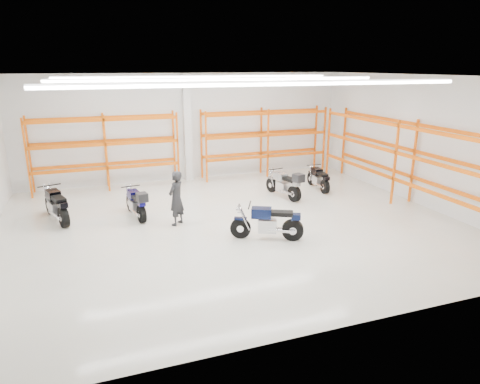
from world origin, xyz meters
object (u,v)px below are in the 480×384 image
object	(u,v)px
structural_column	(188,128)
motorcycle_back_b	(137,204)
motorcycle_back_c	(286,185)
motorcycle_back_d	(319,179)
standing_man	(176,198)
motorcycle_back_a	(57,206)
motorcycle_main	(270,223)

from	to	relation	value
structural_column	motorcycle_back_b	bearing A→B (deg)	-122.45
motorcycle_back_b	motorcycle_back_c	size ratio (longest dim) A/B	0.94
motorcycle_back_d	motorcycle_back_b	bearing A→B (deg)	-172.55
standing_man	structural_column	world-z (taller)	structural_column
motorcycle_back_a	structural_column	xyz separation A→B (m)	(5.15, 3.76, 1.75)
standing_man	structural_column	bearing A→B (deg)	-151.67
motorcycle_back_b	standing_man	world-z (taller)	standing_man
motorcycle_back_d	motorcycle_main	bearing A→B (deg)	-133.66
motorcycle_main	motorcycle_back_b	world-z (taller)	motorcycle_main
motorcycle_back_a	motorcycle_back_c	size ratio (longest dim) A/B	1.01
motorcycle_back_a	motorcycle_back_b	xyz separation A→B (m)	(2.43, -0.51, -0.01)
motorcycle_back_d	structural_column	world-z (taller)	structural_column
motorcycle_back_a	motorcycle_back_d	size ratio (longest dim) A/B	1.13
motorcycle_back_d	motorcycle_back_c	bearing A→B (deg)	-161.60
motorcycle_main	standing_man	bearing A→B (deg)	137.50
structural_column	motorcycle_back_d	bearing A→B (deg)	-36.37
motorcycle_back_a	standing_man	size ratio (longest dim) A/B	1.23
motorcycle_back_a	motorcycle_main	bearing A→B (deg)	-31.99
standing_man	motorcycle_back_a	bearing A→B (deg)	-68.48
motorcycle_main	motorcycle_back_d	xyz separation A→B (m)	(3.87, 4.06, -0.05)
motorcycle_back_a	motorcycle_back_c	bearing A→B (deg)	-1.03
motorcycle_main	structural_column	bearing A→B (deg)	95.03
motorcycle_back_d	standing_man	bearing A→B (deg)	-162.06
motorcycle_back_a	motorcycle_back_c	world-z (taller)	motorcycle_back_c
motorcycle_back_c	motorcycle_main	bearing A→B (deg)	-121.56
motorcycle_main	standing_man	distance (m)	3.09
motorcycle_back_c	structural_column	size ratio (longest dim) A/B	0.47
motorcycle_back_c	standing_man	bearing A→B (deg)	-162.24
motorcycle_back_a	motorcycle_back_b	bearing A→B (deg)	-11.91
motorcycle_back_a	standing_man	xyz separation A→B (m)	(3.54, -1.55, 0.36)
motorcycle_back_a	structural_column	distance (m)	6.62
motorcycle_back_d	motorcycle_back_a	bearing A→B (deg)	-177.43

